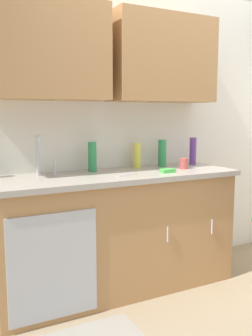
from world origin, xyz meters
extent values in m
plane|color=#998466|center=(0.00, 0.00, 0.00)|extent=(9.00, 9.00, 0.00)
cube|color=silver|center=(0.00, 1.05, 1.35)|extent=(4.80, 0.10, 2.70)
cube|color=#B27F4C|center=(-1.04, 0.83, 1.85)|extent=(0.91, 0.34, 0.70)
cube|color=#B27F4C|center=(-0.05, 0.83, 1.85)|extent=(0.91, 0.34, 0.70)
cube|color=#B27F4C|center=(-0.55, 0.70, 0.45)|extent=(1.90, 0.60, 0.90)
cube|color=#B7BABF|center=(-1.15, 0.39, 0.41)|extent=(0.60, 0.01, 0.72)
cylinder|color=silver|center=(-0.27, 0.39, 0.50)|extent=(0.01, 0.01, 0.12)
cylinder|color=silver|center=(0.16, 0.39, 0.50)|extent=(0.01, 0.01, 0.12)
cube|color=#A8A093|center=(-0.55, 0.70, 0.92)|extent=(1.96, 0.66, 0.04)
cube|color=#B7BABF|center=(-1.08, 0.70, 0.92)|extent=(0.50, 0.36, 0.03)
cylinder|color=#B7BABF|center=(-1.12, 0.85, 1.09)|extent=(0.02, 0.02, 0.30)
sphere|color=#B7BABF|center=(-1.12, 0.79, 1.23)|extent=(0.04, 0.04, 0.04)
cylinder|color=#B7BABF|center=(-0.99, 0.85, 0.99)|extent=(0.02, 0.02, 0.10)
cylinder|color=#D8D14C|center=(-0.25, 0.90, 1.05)|extent=(0.07, 0.07, 0.21)
cylinder|color=#2D8C4C|center=(-0.67, 0.88, 1.06)|extent=(0.07, 0.07, 0.24)
cylinder|color=#2D8C4C|center=(-0.02, 0.86, 1.06)|extent=(0.07, 0.07, 0.24)
cylinder|color=#66388C|center=(0.31, 0.85, 1.06)|extent=(0.06, 0.06, 0.25)
cylinder|color=#B24C47|center=(0.07, 0.66, 0.98)|extent=(0.08, 0.08, 0.09)
cube|color=silver|center=(-0.51, 0.58, 0.94)|extent=(0.23, 0.13, 0.01)
cube|color=#4CBF4C|center=(-0.17, 0.55, 0.96)|extent=(0.11, 0.07, 0.03)
camera|label=1|loc=(-1.80, -1.90, 1.39)|focal=40.23mm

